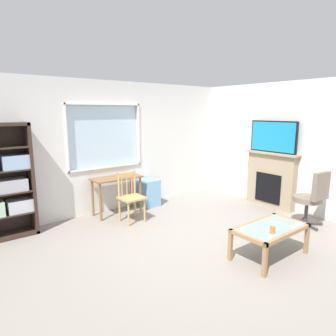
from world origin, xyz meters
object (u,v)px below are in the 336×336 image
Objects in this scene: wooden_chair at (131,197)px; fireplace at (271,179)px; sippy_cup at (272,229)px; office_chair at (312,196)px; plastic_drawer_unit at (149,192)px; bookshelf at (0,182)px; tv at (273,137)px; coffee_table at (270,231)px; desk_under_window at (117,183)px.

fireplace reaches higher than wooden_chair.
office_chair is at bearing 11.05° from sippy_cup.
fireplace is at bearing -38.80° from plastic_drawer_unit.
bookshelf is 5.15m from office_chair.
tv reaches higher than wooden_chair.
office_chair is at bearing -60.43° from plastic_drawer_unit.
tv is at bearing -19.44° from bookshelf.
coffee_table is (-2.00, -1.31, -0.20)m from fireplace.
desk_under_window is 3.56m from office_chair.
bookshelf reaches higher than wooden_chair.
bookshelf reaches higher than office_chair.
plastic_drawer_unit is 0.49× the size of fireplace.
coffee_table is at bearing -71.26° from wooden_chair.
bookshelf is at bearing 176.84° from desk_under_window.
coffee_table is (2.78, -2.99, -0.54)m from bookshelf.
desk_under_window is 3.00m from coffee_table.
tv is at bearing -20.79° from wooden_chair.
desk_under_window is at bearing 150.75° from fireplace.
bookshelf is 2.12m from wooden_chair.
desk_under_window is 1.70× the size of plastic_drawer_unit.
wooden_chair is 10.00× the size of sippy_cup.
tv is (4.76, -1.68, 0.56)m from bookshelf.
fireplace is (4.77, -1.68, -0.34)m from bookshelf.
coffee_table is 11.80× the size of sippy_cup.
wooden_chair is 0.90× the size of office_chair.
desk_under_window is (1.97, -0.11, -0.31)m from bookshelf.
tv reaches higher than sippy_cup.
fireplace is at bearing 67.49° from office_chair.
desk_under_window is 0.86m from plastic_drawer_unit.
tv reaches higher than plastic_drawer_unit.
office_chair is (2.34, -2.17, 0.09)m from wooden_chair.
wooden_chair is at bearing 159.34° from fireplace.
sippy_cup is (-2.15, -1.45, -0.99)m from tv.
bookshelf is at bearing 147.05° from office_chair.
office_chair is 11.11× the size of sippy_cup.
wooden_chair reaches higher than desk_under_window.
office_chair is (4.31, -2.79, -0.37)m from bookshelf.
sippy_cup is at bearing -78.12° from desk_under_window.
office_chair is at bearing -112.51° from fireplace.
plastic_drawer_unit is (0.79, 0.05, -0.33)m from desk_under_window.
sippy_cup is at bearing -92.86° from plastic_drawer_unit.
bookshelf is at bearing 178.78° from plastic_drawer_unit.
coffee_table is at bearing -47.13° from bookshelf.
fireplace reaches higher than desk_under_window.
wooden_chair is 0.87× the size of tv.
fireplace is (2.80, -1.57, -0.03)m from desk_under_window.
desk_under_window is at bearing 150.59° from tv.
office_chair reaches higher than wooden_chair.
coffee_table is at bearing -74.37° from desk_under_window.
fireplace is (2.02, -1.62, 0.30)m from plastic_drawer_unit.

